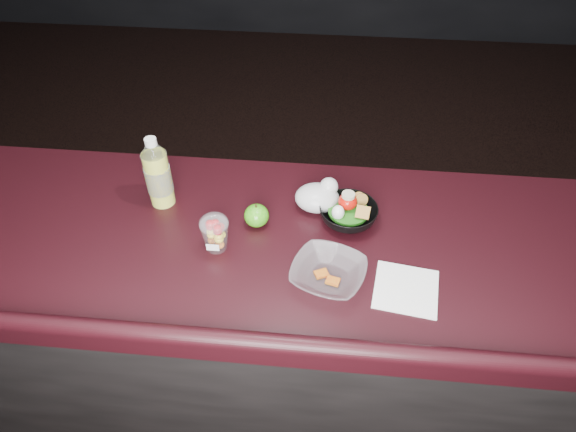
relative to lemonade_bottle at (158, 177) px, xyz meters
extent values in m
cube|color=black|center=(0.40, -0.12, -0.62)|extent=(4.00, 0.65, 0.98)
cube|color=black|center=(0.40, -0.12, -0.11)|extent=(4.06, 0.71, 0.04)
cylinder|color=#D0DA38|center=(0.00, 0.00, -0.01)|extent=(0.07, 0.07, 0.18)
cylinder|color=white|center=(0.00, 0.00, -0.01)|extent=(0.08, 0.08, 0.18)
cone|color=white|center=(0.00, 0.00, 0.10)|extent=(0.07, 0.07, 0.03)
cylinder|color=white|center=(0.00, 0.00, 0.12)|extent=(0.03, 0.03, 0.02)
cylinder|color=#072D99|center=(0.00, 0.00, -0.01)|extent=(0.08, 0.08, 0.08)
ellipsoid|color=white|center=(0.20, -0.17, -0.01)|extent=(0.08, 0.08, 0.04)
ellipsoid|color=#22800E|center=(0.30, -0.07, -0.06)|extent=(0.07, 0.07, 0.07)
cylinder|color=black|center=(0.30, -0.07, -0.03)|extent=(0.01, 0.01, 0.01)
ellipsoid|color=silver|center=(0.47, 0.02, -0.06)|extent=(0.13, 0.11, 0.08)
sphere|color=silver|center=(0.50, 0.04, -0.03)|extent=(0.06, 0.06, 0.06)
imported|color=black|center=(0.56, -0.03, -0.07)|extent=(0.22, 0.22, 0.05)
cylinder|color=#0F470C|center=(0.56, -0.03, -0.06)|extent=(0.12, 0.12, 0.01)
ellipsoid|color=#B30F07|center=(0.56, -0.02, -0.03)|extent=(0.06, 0.06, 0.05)
cylinder|color=beige|center=(0.56, -0.02, -0.01)|extent=(0.04, 0.04, 0.01)
ellipsoid|color=white|center=(0.53, -0.06, -0.04)|extent=(0.04, 0.04, 0.05)
imported|color=silver|center=(0.51, -0.26, -0.07)|extent=(0.24, 0.24, 0.05)
cube|color=#990F0C|center=(0.49, -0.25, -0.09)|extent=(0.04, 0.04, 0.01)
cube|color=#990F0C|center=(0.52, -0.27, -0.09)|extent=(0.04, 0.03, 0.01)
cube|color=white|center=(0.71, -0.27, -0.09)|extent=(0.18, 0.18, 0.00)
camera|label=1|loc=(0.49, -1.13, 0.94)|focal=32.00mm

